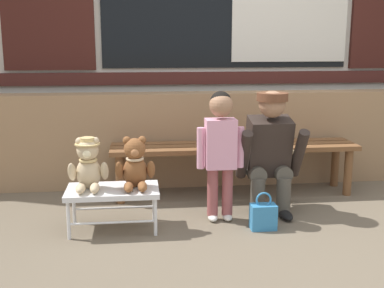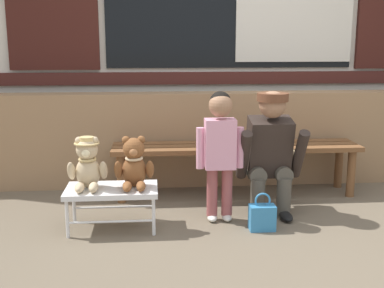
{
  "view_description": "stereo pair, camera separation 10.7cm",
  "coord_description": "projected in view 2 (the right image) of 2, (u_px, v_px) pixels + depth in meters",
  "views": [
    {
      "loc": [
        -0.88,
        -2.96,
        1.3
      ],
      "look_at": [
        -0.48,
        0.6,
        0.55
      ],
      "focal_mm": 45.75,
      "sensor_mm": 36.0,
      "label": 1
    },
    {
      "loc": [
        -0.78,
        -2.97,
        1.3
      ],
      "look_at": [
        -0.48,
        0.6,
        0.55
      ],
      "focal_mm": 45.75,
      "sensor_mm": 36.0,
      "label": 2
    }
  ],
  "objects": [
    {
      "name": "teddy_bear_plain",
      "position": [
        134.0,
        164.0,
        3.4
      ],
      "size": [
        0.28,
        0.26,
        0.36
      ],
      "color": "brown",
      "rests_on": "small_display_bench"
    },
    {
      "name": "small_display_bench",
      "position": [
        112.0,
        192.0,
        3.43
      ],
      "size": [
        0.64,
        0.36,
        0.3
      ],
      "color": "silver",
      "rests_on": "ground"
    },
    {
      "name": "brick_low_wall",
      "position": [
        236.0,
        138.0,
        4.53
      ],
      "size": [
        7.68,
        0.25,
        0.85
      ],
      "primitive_type": "cube",
      "color": "#997551",
      "rests_on": "ground"
    },
    {
      "name": "adult_crouching",
      "position": [
        271.0,
        152.0,
        3.69
      ],
      "size": [
        0.5,
        0.49,
        0.95
      ],
      "color": "#4C473D",
      "rests_on": "ground"
    },
    {
      "name": "wooden_bench_long",
      "position": [
        236.0,
        152.0,
        4.18
      ],
      "size": [
        2.1,
        0.4,
        0.44
      ],
      "color": "brown",
      "rests_on": "ground"
    },
    {
      "name": "handbag_on_ground",
      "position": [
        262.0,
        217.0,
        3.43
      ],
      "size": [
        0.18,
        0.11,
        0.27
      ],
      "color": "teal",
      "rests_on": "ground"
    },
    {
      "name": "teddy_bear_with_hat",
      "position": [
        87.0,
        164.0,
        3.37
      ],
      "size": [
        0.28,
        0.27,
        0.36
      ],
      "color": "#CCB289",
      "rests_on": "small_display_bench"
    },
    {
      "name": "ground_plane",
      "position": [
        272.0,
        243.0,
        3.23
      ],
      "size": [
        60.0,
        60.0,
        0.0
      ],
      "primitive_type": "plane",
      "color": "brown"
    },
    {
      "name": "child_standing",
      "position": [
        220.0,
        142.0,
        3.52
      ],
      "size": [
        0.35,
        0.18,
        0.96
      ],
      "color": "#994C4C",
      "rests_on": "ground"
    }
  ]
}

